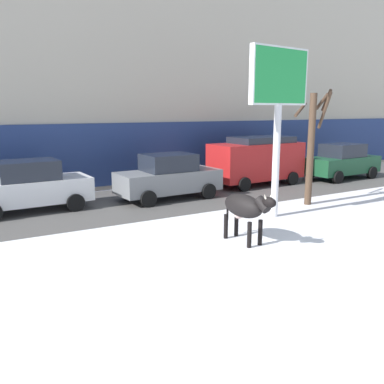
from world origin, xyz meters
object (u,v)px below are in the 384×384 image
billboard (279,87)px  pedestrian_by_cars (242,161)px  car_grey_sedan (169,177)px  car_darkgreen_sedan (342,162)px  car_white_sedan (29,186)px  pedestrian_near_billboard (215,163)px  bare_tree_left_lot (312,142)px  cow_black (245,207)px  car_red_van (257,159)px

billboard → pedestrian_by_cars: billboard is taller
car_grey_sedan → car_darkgreen_sedan: bearing=-0.5°
billboard → car_white_sedan: billboard is taller
pedestrian_near_billboard → bare_tree_left_lot: bearing=-89.8°
cow_black → pedestrian_near_billboard: (4.95, 9.06, -0.11)m
car_grey_sedan → car_red_van: 5.16m
cow_black → billboard: 4.54m
pedestrian_by_cars → bare_tree_left_lot: (-1.70, -6.58, 1.52)m
cow_black → car_darkgreen_sedan: size_ratio=0.45×
billboard → car_red_van: bearing=57.2°
car_red_van → pedestrian_near_billboard: (-0.87, 2.29, -0.36)m
car_darkgreen_sedan → pedestrian_near_billboard: car_darkgreen_sedan is taller
car_grey_sedan → bare_tree_left_lot: bare_tree_left_lot is taller
car_darkgreen_sedan → car_grey_sedan: bearing=179.5°
billboard → pedestrian_near_billboard: size_ratio=3.21×
car_red_van → car_darkgreen_sedan: (5.04, -0.80, -0.33)m
billboard → car_red_van: size_ratio=1.19×
car_darkgreen_sedan → pedestrian_near_billboard: (-5.91, 3.10, -0.03)m
bare_tree_left_lot → pedestrian_near_billboard: bearing=90.2°
cow_black → car_grey_sedan: 6.10m
car_red_van → bare_tree_left_lot: bare_tree_left_lot is taller
car_grey_sedan → bare_tree_left_lot: bearing=-40.1°
billboard → pedestrian_by_cars: bearing=60.8°
cow_black → billboard: billboard is taller
car_grey_sedan → bare_tree_left_lot: (4.26, -3.58, 1.49)m
car_white_sedan → cow_black: bearing=-55.8°
car_grey_sedan → car_red_van: bearing=7.9°
billboard → bare_tree_left_lot: billboard is taller
car_red_van → car_grey_sedan: bearing=-172.1°
car_grey_sedan → car_darkgreen_sedan: 10.14m
pedestrian_near_billboard → car_darkgreen_sedan: bearing=-27.7°
cow_black → bare_tree_left_lot: size_ratio=0.44×
car_darkgreen_sedan → pedestrian_by_cars: bearing=143.5°
pedestrian_near_billboard → pedestrian_by_cars: same height
car_white_sedan → bare_tree_left_lot: (9.51, -4.20, 1.49)m
billboard → pedestrian_near_billboard: billboard is taller
car_white_sedan → pedestrian_near_billboard: size_ratio=2.47×
cow_black → car_red_van: size_ratio=0.41×
cow_black → car_red_van: 8.93m
billboard → car_white_sedan: size_ratio=1.30×
pedestrian_by_cars → pedestrian_near_billboard: bearing=180.0°
car_white_sedan → car_darkgreen_sedan: same height
car_red_van → pedestrian_near_billboard: car_red_van is taller
car_white_sedan → car_grey_sedan: bearing=-6.7°
cow_black → car_grey_sedan: car_grey_sedan is taller
car_white_sedan → car_grey_sedan: size_ratio=1.00×
car_grey_sedan → pedestrian_near_billboard: bearing=35.4°
cow_black → car_darkgreen_sedan: 12.39m
pedestrian_near_billboard → pedestrian_by_cars: 1.72m
car_red_van → billboard: bearing=-122.8°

